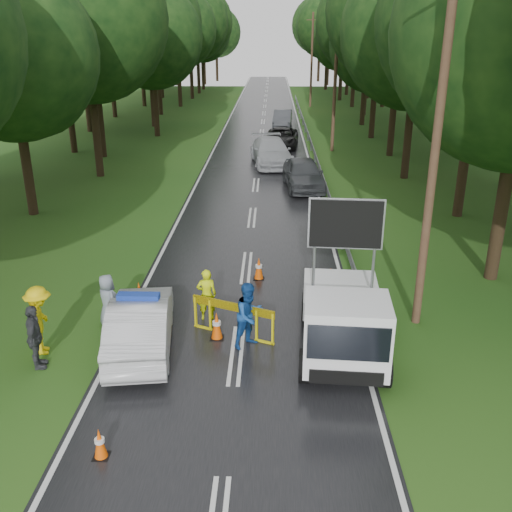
{
  "coord_description": "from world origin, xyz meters",
  "views": [
    {
      "loc": [
        0.89,
        -13.13,
        8.02
      ],
      "look_at": [
        0.41,
        3.89,
        1.3
      ],
      "focal_mm": 40.0,
      "sensor_mm": 36.0,
      "label": 1
    }
  ],
  "objects_px": {
    "barrier": "(233,311)",
    "queue_car_third": "(282,138)",
    "queue_car_first": "(303,174)",
    "queue_car_fourth": "(283,119)",
    "civilian": "(249,315)",
    "work_truck": "(343,318)",
    "police_sedan": "(141,324)",
    "officer": "(207,295)",
    "queue_car_second": "(271,152)"
  },
  "relations": [
    {
      "from": "work_truck",
      "to": "officer",
      "type": "relative_size",
      "value": 3.13
    },
    {
      "from": "barrier",
      "to": "queue_car_third",
      "type": "relative_size",
      "value": 0.47
    },
    {
      "from": "barrier",
      "to": "queue_car_third",
      "type": "height_order",
      "value": "queue_car_third"
    },
    {
      "from": "officer",
      "to": "queue_car_fourth",
      "type": "bearing_deg",
      "value": -102.9
    },
    {
      "from": "queue_car_third",
      "to": "queue_car_fourth",
      "type": "bearing_deg",
      "value": 93.27
    },
    {
      "from": "queue_car_third",
      "to": "queue_car_fourth",
      "type": "relative_size",
      "value": 1.12
    },
    {
      "from": "barrier",
      "to": "queue_car_second",
      "type": "relative_size",
      "value": 0.41
    },
    {
      "from": "civilian",
      "to": "queue_car_first",
      "type": "bearing_deg",
      "value": 41.25
    },
    {
      "from": "queue_car_first",
      "to": "queue_car_fourth",
      "type": "relative_size",
      "value": 1.08
    },
    {
      "from": "barrier",
      "to": "civilian",
      "type": "xyz_separation_m",
      "value": [
        0.48,
        -0.5,
        0.14
      ]
    },
    {
      "from": "work_truck",
      "to": "civilian",
      "type": "bearing_deg",
      "value": 175.55
    },
    {
      "from": "queue_car_third",
      "to": "officer",
      "type": "bearing_deg",
      "value": -90.85
    },
    {
      "from": "work_truck",
      "to": "barrier",
      "type": "height_order",
      "value": "work_truck"
    },
    {
      "from": "police_sedan",
      "to": "civilian",
      "type": "xyz_separation_m",
      "value": [
        2.9,
        0.23,
        0.19
      ]
    },
    {
      "from": "police_sedan",
      "to": "officer",
      "type": "relative_size",
      "value": 2.89
    },
    {
      "from": "work_truck",
      "to": "queue_car_fourth",
      "type": "height_order",
      "value": "work_truck"
    },
    {
      "from": "police_sedan",
      "to": "civilian",
      "type": "distance_m",
      "value": 2.92
    },
    {
      "from": "officer",
      "to": "queue_car_second",
      "type": "xyz_separation_m",
      "value": [
        1.84,
        21.32,
        0.03
      ]
    },
    {
      "from": "queue_car_fourth",
      "to": "civilian",
      "type": "bearing_deg",
      "value": -88.14
    },
    {
      "from": "work_truck",
      "to": "queue_car_fourth",
      "type": "xyz_separation_m",
      "value": [
        -1.0,
        38.9,
        -0.32
      ]
    },
    {
      "from": "police_sedan",
      "to": "queue_car_fourth",
      "type": "xyz_separation_m",
      "value": [
        4.38,
        38.76,
        -0.0
      ]
    },
    {
      "from": "queue_car_second",
      "to": "queue_car_third",
      "type": "distance_m",
      "value": 6.05
    },
    {
      "from": "police_sedan",
      "to": "queue_car_fourth",
      "type": "height_order",
      "value": "police_sedan"
    },
    {
      "from": "police_sedan",
      "to": "officer",
      "type": "height_order",
      "value": "police_sedan"
    },
    {
      "from": "queue_car_second",
      "to": "queue_car_third",
      "type": "relative_size",
      "value": 1.14
    },
    {
      "from": "queue_car_first",
      "to": "queue_car_fourth",
      "type": "distance_m",
      "value": 21.72
    },
    {
      "from": "work_truck",
      "to": "queue_car_third",
      "type": "distance_m",
      "value": 29.21
    },
    {
      "from": "work_truck",
      "to": "queue_car_second",
      "type": "xyz_separation_m",
      "value": [
        -1.95,
        23.19,
        -0.23
      ]
    },
    {
      "from": "police_sedan",
      "to": "civilian",
      "type": "height_order",
      "value": "civilian"
    },
    {
      "from": "barrier",
      "to": "civilian",
      "type": "distance_m",
      "value": 0.71
    },
    {
      "from": "barrier",
      "to": "queue_car_fourth",
      "type": "relative_size",
      "value": 0.52
    },
    {
      "from": "civilian",
      "to": "queue_car_second",
      "type": "bearing_deg",
      "value": 47.65
    },
    {
      "from": "civilian",
      "to": "queue_car_third",
      "type": "xyz_separation_m",
      "value": [
        1.26,
        28.82,
        -0.23
      ]
    },
    {
      "from": "queue_car_first",
      "to": "queue_car_second",
      "type": "relative_size",
      "value": 0.85
    },
    {
      "from": "barrier",
      "to": "officer",
      "type": "relative_size",
      "value": 1.46
    },
    {
      "from": "queue_car_second",
      "to": "police_sedan",
      "type": "bearing_deg",
      "value": -106.44
    },
    {
      "from": "police_sedan",
      "to": "work_truck",
      "type": "xyz_separation_m",
      "value": [
        5.37,
        -0.14,
        0.32
      ]
    },
    {
      "from": "work_truck",
      "to": "barrier",
      "type": "xyz_separation_m",
      "value": [
        -2.95,
        0.86,
        -0.27
      ]
    },
    {
      "from": "queue_car_fourth",
      "to": "work_truck",
      "type": "bearing_deg",
      "value": -84.48
    },
    {
      "from": "police_sedan",
      "to": "officer",
      "type": "distance_m",
      "value": 2.34
    },
    {
      "from": "police_sedan",
      "to": "queue_car_first",
      "type": "height_order",
      "value": "queue_car_first"
    },
    {
      "from": "police_sedan",
      "to": "barrier",
      "type": "bearing_deg",
      "value": -171.0
    },
    {
      "from": "work_truck",
      "to": "civilian",
      "type": "distance_m",
      "value": 2.5
    },
    {
      "from": "queue_car_first",
      "to": "work_truck",
      "type": "bearing_deg",
      "value": -94.97
    },
    {
      "from": "officer",
      "to": "queue_car_first",
      "type": "xyz_separation_m",
      "value": [
        3.59,
        15.32,
        0.02
      ]
    },
    {
      "from": "police_sedan",
      "to": "queue_car_second",
      "type": "distance_m",
      "value": 23.3
    },
    {
      "from": "police_sedan",
      "to": "barrier",
      "type": "relative_size",
      "value": 1.98
    },
    {
      "from": "work_truck",
      "to": "officer",
      "type": "height_order",
      "value": "work_truck"
    },
    {
      "from": "officer",
      "to": "civilian",
      "type": "height_order",
      "value": "civilian"
    },
    {
      "from": "civilian",
      "to": "barrier",
      "type": "bearing_deg",
      "value": 92.89
    }
  ]
}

